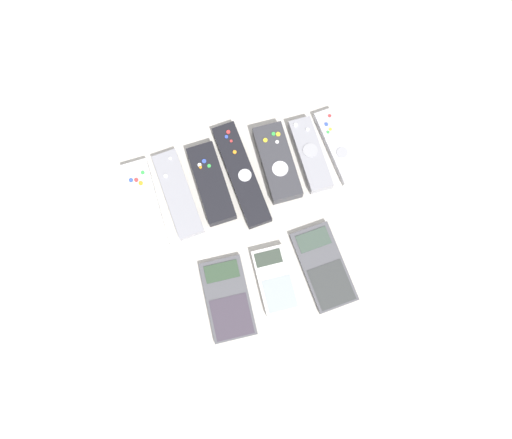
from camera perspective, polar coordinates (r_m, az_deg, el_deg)
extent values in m
plane|color=beige|center=(0.97, 0.52, -1.88)|extent=(3.00, 3.00, 0.00)
cube|color=white|center=(1.00, -12.54, 1.51)|extent=(0.05, 0.19, 0.02)
cylinder|color=silver|center=(0.98, -12.57, 1.31)|extent=(0.03, 0.03, 0.00)
cylinder|color=orange|center=(1.00, -13.03, 4.06)|extent=(0.01, 0.01, 0.00)
cylinder|color=red|center=(1.01, -13.52, 4.42)|extent=(0.01, 0.01, 0.00)
cylinder|color=green|center=(1.01, -12.82, 5.25)|extent=(0.01, 0.01, 0.00)
cylinder|color=blue|center=(1.01, -14.09, 4.37)|extent=(0.01, 0.01, 0.00)
cube|color=gray|center=(0.99, -8.92, 2.89)|extent=(0.06, 0.18, 0.02)
cylinder|color=silver|center=(1.01, -9.77, 6.90)|extent=(0.01, 0.01, 0.00)
cylinder|color=silver|center=(1.00, -10.29, 4.93)|extent=(0.01, 0.01, 0.00)
cube|color=black|center=(0.99, -5.14, 4.12)|extent=(0.06, 0.16, 0.02)
cylinder|color=green|center=(0.99, -5.39, 6.12)|extent=(0.01, 0.01, 0.00)
cylinder|color=silver|center=(0.99, -6.48, 6.22)|extent=(0.01, 0.01, 0.00)
cylinder|color=orange|center=(0.99, -6.37, 5.96)|extent=(0.01, 0.01, 0.00)
cylinder|color=blue|center=(0.99, -5.96, 6.64)|extent=(0.01, 0.01, 0.00)
cube|color=black|center=(0.99, -1.42, 5.28)|extent=(0.06, 0.22, 0.02)
cylinder|color=silver|center=(0.98, -1.28, 5.09)|extent=(0.03, 0.03, 0.00)
cylinder|color=orange|center=(1.00, -2.62, 7.66)|extent=(0.01, 0.01, 0.00)
cylinder|color=red|center=(1.01, -2.84, 8.95)|extent=(0.01, 0.01, 0.00)
cylinder|color=blue|center=(1.01, -3.40, 9.42)|extent=(0.01, 0.01, 0.00)
cylinder|color=red|center=(1.02, -3.23, 9.95)|extent=(0.01, 0.01, 0.00)
cube|color=#333338|center=(1.00, 2.43, 6.52)|extent=(0.06, 0.16, 0.03)
cylinder|color=silver|center=(0.98, 2.77, 5.83)|extent=(0.03, 0.03, 0.00)
cylinder|color=silver|center=(1.00, 2.43, 8.85)|extent=(0.01, 0.01, 0.00)
cylinder|color=yellow|center=(1.00, 1.07, 9.05)|extent=(0.01, 0.01, 0.00)
cylinder|color=yellow|center=(1.01, 2.54, 9.72)|extent=(0.01, 0.01, 0.00)
cylinder|color=green|center=(1.01, 2.00, 9.75)|extent=(0.01, 0.01, 0.00)
cube|color=gray|center=(1.01, 6.23, 7.38)|extent=(0.05, 0.15, 0.02)
cylinder|color=#99999E|center=(1.00, 6.22, 7.87)|extent=(0.03, 0.03, 0.00)
cylinder|color=silver|center=(1.02, 4.54, 10.73)|extent=(0.01, 0.01, 0.00)
cylinder|color=silver|center=(1.02, 5.92, 10.20)|extent=(0.01, 0.01, 0.00)
cube|color=#B7B7BC|center=(1.03, 9.33, 8.28)|extent=(0.05, 0.16, 0.02)
cylinder|color=#99999E|center=(1.01, 9.82, 7.57)|extent=(0.02, 0.02, 0.00)
cylinder|color=blue|center=(1.03, 8.05, 10.73)|extent=(0.01, 0.01, 0.00)
cylinder|color=green|center=(1.03, 8.24, 9.85)|extent=(0.01, 0.01, 0.00)
cylinder|color=yellow|center=(1.03, 8.50, 10.16)|extent=(0.01, 0.01, 0.00)
cylinder|color=red|center=(1.04, 8.42, 11.65)|extent=(0.01, 0.01, 0.00)
cube|color=#4C4C51|center=(0.94, -3.25, -9.02)|extent=(0.09, 0.16, 0.01)
cube|color=#2D422D|center=(0.94, -3.94, -5.95)|extent=(0.07, 0.04, 0.00)
cube|color=#3B333F|center=(0.93, -2.80, -11.05)|extent=(0.08, 0.08, 0.00)
cube|color=silver|center=(0.94, 2.25, -6.89)|extent=(0.07, 0.13, 0.02)
cube|color=#333D33|center=(0.94, 1.63, -4.36)|extent=(0.05, 0.03, 0.00)
cube|color=#929C9F|center=(0.93, 2.71, -8.48)|extent=(0.06, 0.06, 0.00)
cube|color=#4C4C51|center=(0.96, 7.72, -5.39)|extent=(0.09, 0.16, 0.01)
cube|color=#38473D|center=(0.96, 6.57, -2.31)|extent=(0.06, 0.04, 0.00)
cube|color=#343636|center=(0.95, 8.61, -7.37)|extent=(0.07, 0.08, 0.00)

